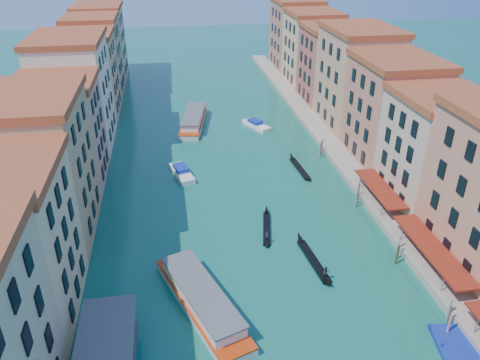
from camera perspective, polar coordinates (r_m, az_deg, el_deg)
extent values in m
cube|color=#D3B986|center=(54.10, -26.55, -7.54)|extent=(12.00, 15.00, 17.00)
cube|color=tan|center=(66.93, -23.29, 1.03)|extent=(12.00, 17.00, 19.00)
cube|color=brown|center=(63.43, -24.99, 9.10)|extent=(12.80, 17.40, 1.00)
cube|color=tan|center=(81.22, -20.91, 5.15)|extent=(12.00, 14.00, 16.50)
cube|color=brown|center=(78.52, -22.00, 11.02)|extent=(12.80, 14.40, 1.00)
cube|color=beige|center=(95.48, -19.47, 9.80)|extent=(12.00, 18.00, 20.00)
cube|color=brown|center=(93.02, -20.52, 15.93)|extent=(12.80, 18.40, 1.00)
cube|color=tan|center=(111.92, -18.09, 11.88)|extent=(12.00, 16.00, 17.50)
cube|color=brown|center=(109.93, -18.82, 16.49)|extent=(12.80, 16.40, 1.00)
cube|color=tan|center=(126.68, -17.23, 14.01)|extent=(12.00, 15.00, 18.50)
cube|color=brown|center=(124.89, -17.89, 18.33)|extent=(12.80, 15.40, 1.00)
cube|color=tan|center=(142.14, -16.51, 15.64)|extent=(12.00, 17.00, 19.00)
cube|color=brown|center=(140.53, -17.09, 19.60)|extent=(12.80, 17.40, 1.00)
cube|color=tan|center=(75.21, 22.66, 3.02)|extent=(12.00, 14.00, 16.50)
cube|color=brown|center=(72.28, 23.93, 9.30)|extent=(12.80, 14.40, 1.00)
cube|color=#B86C52|center=(87.01, 17.97, 7.65)|extent=(12.00, 16.00, 18.00)
cube|color=brown|center=(84.40, 18.93, 13.68)|extent=(12.80, 16.40, 1.00)
cube|color=tan|center=(101.39, 13.96, 11.58)|extent=(12.00, 18.00, 20.00)
cube|color=brown|center=(99.08, 14.68, 17.39)|extent=(12.80, 18.40, 1.00)
cube|color=#A74F43|center=(116.55, 10.87, 13.34)|extent=(12.00, 15.00, 17.50)
cube|color=brown|center=(114.63, 11.30, 17.81)|extent=(12.80, 15.40, 1.00)
cube|color=tan|center=(130.73, 8.66, 15.32)|extent=(12.00, 16.00, 18.50)
cube|color=brown|center=(128.99, 8.98, 19.54)|extent=(12.80, 16.40, 1.00)
cube|color=#A36550|center=(146.13, 6.75, 16.96)|extent=(12.00, 17.00, 19.50)
cube|color=brown|center=(144.55, 6.99, 20.95)|extent=(12.80, 17.40, 1.00)
cube|color=gray|center=(96.42, 10.19, 5.11)|extent=(4.00, 140.00, 1.00)
cylinder|color=#5A5A5C|center=(55.51, 26.77, -15.89)|extent=(0.12, 0.12, 3.00)
cube|color=maroon|center=(62.45, 22.46, -7.77)|extent=(3.20, 15.30, 0.25)
cylinder|color=#5A5A5C|center=(59.30, 23.41, -11.90)|extent=(0.12, 0.12, 3.00)
cylinder|color=#5A5A5C|center=(66.17, 19.06, -6.51)|extent=(0.12, 0.12, 3.00)
cube|color=maroon|center=(73.83, 16.71, -0.97)|extent=(3.20, 12.60, 0.25)
cylinder|color=#5A5A5C|center=(70.74, 16.88, -3.75)|extent=(0.12, 0.12, 3.00)
cylinder|color=#5A5A5C|center=(77.30, 14.38, -0.54)|extent=(0.12, 0.12, 3.00)
cylinder|color=#532D1C|center=(55.04, 24.11, -15.90)|extent=(0.24, 0.24, 3.20)
cylinder|color=#532D1C|center=(55.91, 24.12, -15.11)|extent=(0.24, 0.24, 3.20)
cylinder|color=#532D1C|center=(56.80, 24.13, -14.34)|extent=(0.24, 0.24, 3.20)
cylinder|color=#532D1C|center=(62.73, 18.57, -8.72)|extent=(0.24, 0.24, 3.20)
cylinder|color=#532D1C|center=(63.69, 18.67, -8.13)|extent=(0.24, 0.24, 3.20)
cylinder|color=#532D1C|center=(64.66, 18.77, -7.55)|extent=(0.24, 0.24, 3.20)
cylinder|color=#532D1C|center=(73.19, 13.91, -2.36)|extent=(0.24, 0.24, 3.20)
cylinder|color=#532D1C|center=(74.21, 14.06, -1.94)|extent=(0.24, 0.24, 3.20)
cylinder|color=#532D1C|center=(75.22, 14.20, -1.53)|extent=(0.24, 0.24, 3.20)
cylinder|color=#532D1C|center=(88.10, 9.67, 3.47)|extent=(0.24, 0.24, 3.20)
cylinder|color=#532D1C|center=(89.14, 9.85, 3.76)|extent=(0.24, 0.24, 3.20)
cylinder|color=#532D1C|center=(90.19, 10.02, 4.04)|extent=(0.24, 0.24, 3.20)
cylinder|color=#532D1C|center=(51.07, -18.56, -18.72)|extent=(0.24, 0.24, 3.20)
cube|color=silver|center=(54.21, -4.68, -14.81)|extent=(9.93, 18.17, 1.07)
cube|color=silver|center=(53.43, -4.73, -13.90)|extent=(8.28, 14.66, 1.43)
cube|color=#5A5A5C|center=(52.87, -4.76, -13.21)|extent=(8.69, 15.17, 0.22)
cube|color=red|center=(53.88, -4.70, -14.43)|extent=(9.97, 18.18, 0.22)
cube|color=beige|center=(103.23, -5.68, 7.01)|extent=(7.32, 18.46, 1.08)
cube|color=silver|center=(102.82, -5.71, 7.62)|extent=(6.21, 14.83, 1.44)
cube|color=#5A5A5C|center=(102.53, -5.73, 8.07)|extent=(6.56, 15.33, 0.23)
cube|color=red|center=(103.06, -5.69, 7.27)|extent=(7.36, 18.47, 0.23)
cube|color=black|center=(66.61, 3.26, -5.90)|extent=(2.56, 8.01, 0.40)
cone|color=black|center=(70.15, 3.26, -3.65)|extent=(1.14, 1.90, 1.49)
cone|color=black|center=(62.83, 3.29, -7.96)|extent=(1.08, 1.60, 1.31)
imported|color=#26242E|center=(63.31, 3.30, -6.90)|extent=(0.62, 0.47, 1.53)
cube|color=black|center=(61.18, 8.94, -9.72)|extent=(1.99, 8.79, 0.44)
cone|color=black|center=(64.51, 7.27, -6.95)|extent=(1.07, 2.03, 1.63)
cone|color=black|center=(57.64, 10.87, -12.30)|extent=(1.04, 1.69, 1.43)
imported|color=#282B23|center=(57.97, 10.45, -11.04)|extent=(0.88, 0.72, 1.67)
cube|color=black|center=(83.47, 7.30, 1.38)|extent=(1.64, 8.35, 0.41)
cone|color=black|center=(87.20, 6.29, 2.91)|extent=(0.97, 1.91, 1.55)
cone|color=black|center=(79.55, 8.43, 0.09)|extent=(0.94, 1.59, 1.36)
cube|color=white|center=(81.28, -7.09, 0.81)|extent=(4.29, 8.10, 0.88)
cube|color=#132F9C|center=(81.41, -7.24, 1.46)|extent=(2.76, 3.71, 0.77)
cube|color=white|center=(101.34, 2.03, 6.65)|extent=(5.42, 7.66, 0.85)
cube|color=#132F9C|center=(101.46, 1.86, 7.13)|extent=(3.13, 3.69, 0.74)
cube|color=#152D97|center=(54.74, 24.86, -17.93)|extent=(4.73, 6.28, 0.48)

